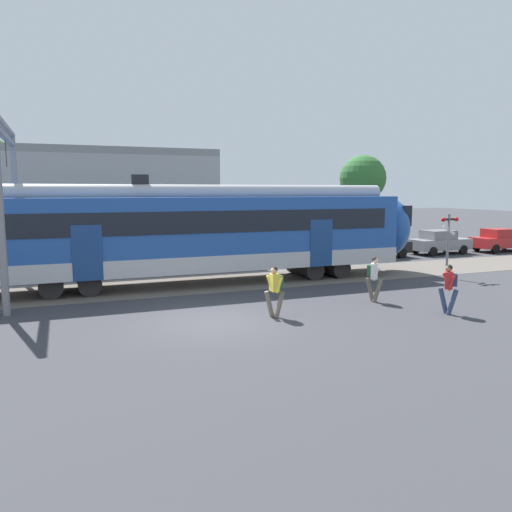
% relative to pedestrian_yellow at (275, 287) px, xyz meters
% --- Properties ---
extents(ground_plane, '(160.00, 160.00, 0.00)m').
position_rel_pedestrian_yellow_xyz_m(ground_plane, '(-1.97, 0.18, -0.99)').
color(ground_plane, '#38383D').
extents(pedestrian_yellow, '(0.63, 0.54, 1.67)m').
position_rel_pedestrian_yellow_xyz_m(pedestrian_yellow, '(0.00, 0.00, 0.00)').
color(pedestrian_yellow, '#6B6051').
rests_on(pedestrian_yellow, ground).
extents(pedestrian_white, '(0.53, 0.67, 1.67)m').
position_rel_pedestrian_yellow_xyz_m(pedestrian_white, '(4.29, 0.79, 0.00)').
color(pedestrian_white, '#6B6051').
rests_on(pedestrian_white, ground).
extents(pedestrian_red, '(0.52, 0.67, 1.67)m').
position_rel_pedestrian_yellow_xyz_m(pedestrian_red, '(5.52, -1.71, 0.00)').
color(pedestrian_red, navy).
rests_on(pedestrian_red, ground).
extents(parked_car_black, '(4.07, 1.90, 1.54)m').
position_rel_pedestrian_yellow_xyz_m(parked_car_black, '(11.53, 10.94, -0.21)').
color(parked_car_black, black).
rests_on(parked_car_black, ground).
extents(parked_car_grey, '(4.05, 1.85, 1.54)m').
position_rel_pedestrian_yellow_xyz_m(parked_car_grey, '(16.33, 11.02, -0.21)').
color(parked_car_grey, gray).
rests_on(parked_car_grey, ground).
extents(parked_car_red, '(4.01, 1.79, 1.54)m').
position_rel_pedestrian_yellow_xyz_m(parked_car_red, '(21.10, 10.63, -0.21)').
color(parked_car_red, '#B22323').
rests_on(parked_car_red, ground).
extents(catenary_gantry, '(0.24, 6.64, 6.53)m').
position_rel_pedestrian_yellow_xyz_m(catenary_gantry, '(-8.12, 6.58, 3.32)').
color(catenary_gantry, gray).
rests_on(catenary_gantry, ground).
extents(crossing_signal, '(0.96, 0.22, 3.00)m').
position_rel_pedestrian_yellow_xyz_m(crossing_signal, '(10.40, 3.76, 1.02)').
color(crossing_signal, gray).
rests_on(crossing_signal, ground).
extents(background_building, '(14.79, 5.00, 9.20)m').
position_rel_pedestrian_yellow_xyz_m(background_building, '(-5.14, 15.65, 2.22)').
color(background_building, gray).
rests_on(background_building, ground).
extents(street_tree_right, '(3.50, 3.50, 6.75)m').
position_rel_pedestrian_yellow_xyz_m(street_tree_right, '(15.11, 18.16, 3.98)').
color(street_tree_right, brown).
rests_on(street_tree_right, ground).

